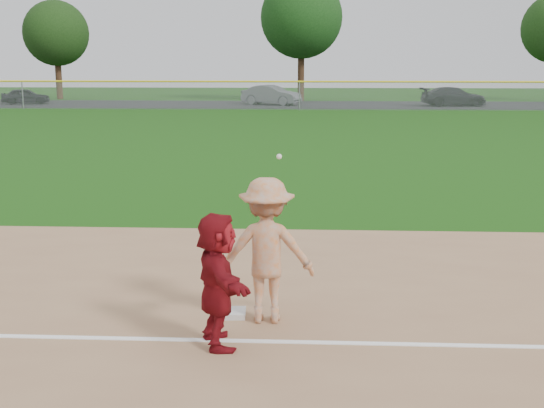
{
  "coord_description": "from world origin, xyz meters",
  "views": [
    {
      "loc": [
        0.52,
        -8.77,
        3.48
      ],
      "look_at": [
        0.0,
        1.5,
        1.3
      ],
      "focal_mm": 45.0,
      "sensor_mm": 36.0,
      "label": 1
    }
  ],
  "objects_px": {
    "first_base": "(233,313)",
    "car_mid": "(271,95)",
    "car_right": "(454,96)",
    "car_left": "(26,96)",
    "base_runner": "(217,280)"
  },
  "relations": [
    {
      "from": "car_right",
      "to": "base_runner",
      "type": "bearing_deg",
      "value": 158.64
    },
    {
      "from": "base_runner",
      "to": "car_mid",
      "type": "xyz_separation_m",
      "value": [
        -1.73,
        46.5,
        -0.08
      ]
    },
    {
      "from": "base_runner",
      "to": "car_right",
      "type": "distance_m",
      "value": 47.54
    },
    {
      "from": "first_base",
      "to": "car_left",
      "type": "bearing_deg",
      "value": 115.42
    },
    {
      "from": "first_base",
      "to": "car_mid",
      "type": "xyz_separation_m",
      "value": [
        -1.81,
        45.52,
        0.72
      ]
    },
    {
      "from": "first_base",
      "to": "car_right",
      "type": "relative_size",
      "value": 0.07
    },
    {
      "from": "base_runner",
      "to": "car_right",
      "type": "relative_size",
      "value": 0.34
    },
    {
      "from": "car_mid",
      "to": "car_left",
      "type": "bearing_deg",
      "value": 111.92
    },
    {
      "from": "first_base",
      "to": "car_right",
      "type": "xyz_separation_m",
      "value": [
        12.33,
        44.92,
        0.67
      ]
    },
    {
      "from": "first_base",
      "to": "car_mid",
      "type": "height_order",
      "value": "car_mid"
    },
    {
      "from": "car_mid",
      "to": "car_right",
      "type": "relative_size",
      "value": 0.94
    },
    {
      "from": "car_left",
      "to": "car_right",
      "type": "xyz_separation_m",
      "value": [
        33.99,
        -0.67,
        0.09
      ]
    },
    {
      "from": "car_left",
      "to": "car_mid",
      "type": "height_order",
      "value": "car_mid"
    },
    {
      "from": "first_base",
      "to": "car_mid",
      "type": "relative_size",
      "value": 0.08
    },
    {
      "from": "base_runner",
      "to": "car_right",
      "type": "xyz_separation_m",
      "value": [
        12.4,
        45.9,
        -0.13
      ]
    }
  ]
}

